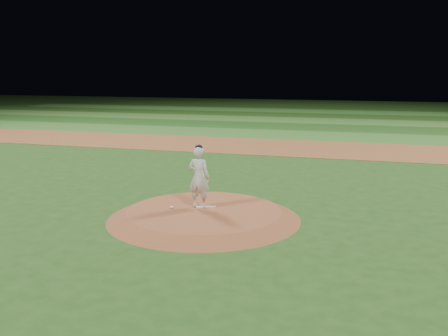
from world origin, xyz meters
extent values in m
plane|color=#244D19|center=(0.00, 0.00, 0.00)|extent=(120.00, 120.00, 0.00)
cube|color=brown|center=(0.00, 14.00, 0.01)|extent=(70.00, 6.00, 0.02)
cube|color=#356C27|center=(0.00, 19.50, 0.01)|extent=(70.00, 5.00, 0.02)
cube|color=#204D19|center=(0.00, 24.50, 0.01)|extent=(70.00, 5.00, 0.02)
cube|color=#3C7229|center=(0.00, 29.50, 0.01)|extent=(70.00, 5.00, 0.02)
cube|color=#214817|center=(0.00, 34.50, 0.01)|extent=(70.00, 5.00, 0.02)
cube|color=#37772B|center=(0.00, 39.50, 0.01)|extent=(70.00, 5.00, 0.02)
cube|color=#214616|center=(0.00, 44.50, 0.01)|extent=(70.00, 5.00, 0.02)
cone|color=brown|center=(0.00, 0.00, 0.12)|extent=(5.50, 5.50, 0.25)
cube|color=silver|center=(-0.03, 0.27, 0.26)|extent=(0.60, 0.34, 0.03)
ellipsoid|color=white|center=(-0.96, -0.08, 0.28)|extent=(0.12, 0.12, 0.06)
imported|color=silver|center=(-0.22, 0.22, 1.15)|extent=(0.70, 0.51, 1.79)
ellipsoid|color=black|center=(-0.22, 0.22, 2.02)|extent=(0.22, 0.22, 0.15)
camera|label=1|loc=(4.48, -12.98, 4.16)|focal=40.00mm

